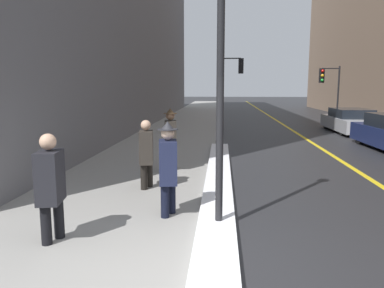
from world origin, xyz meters
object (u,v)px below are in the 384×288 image
Objects in this scene: lamp_post at (221,42)px; pedestrian_in_fedora at (170,137)px; pedestrian_nearside at (168,165)px; pedestrian_in_glasses at (50,183)px; traffic_light_far at (328,82)px; parked_car_silver at (350,121)px; pedestrian_trailing at (146,151)px; traffic_light_near at (233,75)px.

pedestrian_in_fedora is at bearing 108.28° from lamp_post.
pedestrian_in_glasses is at bearing -60.02° from pedestrian_nearside.
lamp_post is 1.40× the size of traffic_light_far.
pedestrian_in_glasses is 2.02m from pedestrian_nearside.
pedestrian_nearside is 0.37× the size of parked_car_silver.
pedestrian_trailing is (0.81, 3.04, -0.04)m from pedestrian_in_glasses.
pedestrian_in_glasses is 5.03m from pedestrian_in_fedora.
lamp_post reaches higher than pedestrian_trailing.
parked_car_silver is at bearing 83.35° from traffic_light_far.
parked_car_silver is (8.17, 11.31, -0.30)m from pedestrian_trailing.
pedestrian_in_fedora is at bearing -99.08° from traffic_light_near.
pedestrian_in_fedora is (0.29, 1.87, 0.07)m from pedestrian_trailing.
pedestrian_in_fedora is at bearing 140.36° from parked_car_silver.
traffic_light_far is 2.09× the size of pedestrian_nearside.
traffic_light_far is 0.77× the size of parked_car_silver.
pedestrian_in_fedora is at bearing 56.70° from traffic_light_far.
traffic_light_far reaches higher than pedestrian_trailing.
traffic_light_far is 21.62m from pedestrian_in_glasses.
pedestrian_in_fedora is 0.37× the size of parked_car_silver.
lamp_post is 4.82m from pedestrian_in_fedora.
lamp_post reaches higher than pedestrian_in_glasses.
pedestrian_in_fedora is at bearing 158.10° from pedestrian_in_glasses.
lamp_post is 2.31m from pedestrian_nearside.
traffic_light_near is 1.15× the size of traffic_light_far.
pedestrian_nearside is at bearing 13.82° from pedestrian_trailing.
parked_car_silver is (7.42, 13.07, -0.37)m from pedestrian_nearside.
lamp_post is 17.21m from traffic_light_near.
traffic_light_far is 2.18× the size of pedestrian_in_glasses.
pedestrian_trailing is (-8.38, -16.46, -1.71)m from traffic_light_far.
parked_car_silver is at bearing -32.03° from traffic_light_near.
pedestrian_in_fedora reaches higher than pedestrian_in_glasses.
lamp_post is 3.19× the size of pedestrian_trailing.
lamp_post is 2.90× the size of pedestrian_in_fedora.
pedestrian_in_fedora is (-8.09, -14.59, -1.64)m from traffic_light_far.
lamp_post is 2.93× the size of pedestrian_nearside.
pedestrian_in_fedora reaches higher than parked_car_silver.
pedestrian_in_glasses is 0.35× the size of parked_car_silver.
pedestrian_nearside is at bearing 151.00° from lamp_post.
pedestrian_in_fedora reaches higher than pedestrian_trailing.
lamp_post reaches higher than parked_car_silver.
traffic_light_near reaches higher than pedestrian_in_glasses.
pedestrian_trailing is 13.95m from parked_car_silver.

